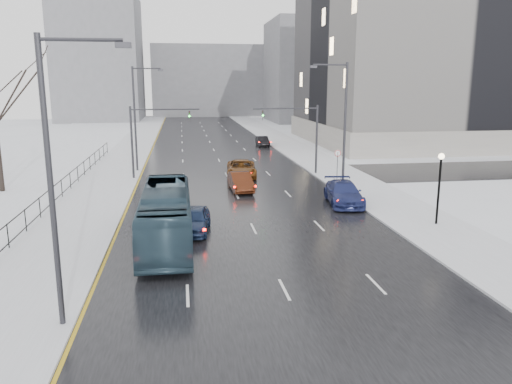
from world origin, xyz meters
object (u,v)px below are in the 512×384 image
streetlight_r_mid (342,121)px  bus (166,216)px  streetlight_l_far (137,114)px  sedan_right_distant (263,141)px  mast_signal_left (144,134)px  sedan_right_far (344,193)px  sedan_right_cross (241,169)px  tree_park_e (3,192)px  lamppost_r_mid (440,178)px  sedan_right_near (241,182)px  no_uturn_sign (338,156)px  streetlight_l_near (57,171)px  sedan_center_near (194,220)px  mast_signal_right (306,131)px

streetlight_r_mid → bus: 17.65m
streetlight_l_far → sedan_right_distant: (15.04, 17.92, -4.92)m
mast_signal_left → sedan_right_far: 19.04m
bus → sedan_right_cross: size_ratio=1.92×
tree_park_e → lamppost_r_mid: bearing=-25.6°
mast_signal_left → sedan_right_near: bearing=-39.0°
no_uturn_sign → sedan_right_cross: (-7.94, 3.50, -1.48)m
no_uturn_sign → bus: bearing=-133.3°
bus → tree_park_e: bearing=131.2°
sedan_right_distant → streetlight_l_far: bearing=-130.8°
streetlight_l_far → sedan_right_cross: (9.43, -4.50, -4.79)m
streetlight_l_near → sedan_right_near: (8.67, 21.67, -4.85)m
sedan_center_near → streetlight_r_mid: bearing=46.1°
tree_park_e → mast_signal_right: tree_park_e is taller
mast_signal_left → sedan_right_near: 10.60m
no_uturn_sign → streetlight_r_mid: bearing=-104.5°
streetlight_l_far → mast_signal_left: (0.84, -4.00, -1.51)m
sedan_right_near → sedan_right_distant: bearing=74.7°
streetlight_r_mid → lamppost_r_mid: size_ratio=2.34×
streetlight_l_near → lamppost_r_mid: (19.17, 10.00, -2.67)m
tree_park_e → mast_signal_left: tree_park_e is taller
no_uturn_sign → sedan_right_far: bearing=-104.3°
sedan_center_near → sedan_right_far: sedan_right_far is taller
sedan_right_cross → sedan_right_distant: (5.61, 22.42, -0.12)m
streetlight_r_mid → mast_signal_left: 17.50m
sedan_right_near → lamppost_r_mid: bearing=-50.6°
lamppost_r_mid → bus: 16.08m
tree_park_e → bus: 20.07m
sedan_center_near → sedan_right_cross: size_ratio=0.76×
no_uturn_sign → sedan_center_near: no_uturn_sign is taller
sedan_center_near → sedan_right_far: size_ratio=0.78×
lamppost_r_mid → sedan_center_near: (-14.50, 0.82, -2.17)m
mast_signal_left → sedan_center_near: 17.91m
mast_signal_left → sedan_center_near: size_ratio=1.52×
tree_park_e → sedan_center_near: tree_park_e is taller
sedan_right_distant → streetlight_l_near: bearing=-107.5°
sedan_center_near → sedan_right_near: bearing=77.6°
streetlight_l_near → mast_signal_right: streetlight_l_near is taller
no_uturn_sign → sedan_right_cross: bearing=156.2°
streetlight_l_near → sedan_center_near: bearing=66.7°
streetlight_l_far → no_uturn_sign: streetlight_l_far is taller
tree_park_e → streetlight_l_near: bearing=-67.3°
lamppost_r_mid → sedan_right_near: (-10.50, 11.67, -2.17)m
streetlight_r_mid → sedan_right_cross: bearing=132.6°
tree_park_e → bus: (13.21, -15.03, 1.55)m
bus → sedan_right_near: 13.86m
mast_signal_right → sedan_right_cross: (-6.06, -0.50, -3.28)m
sedan_center_near → sedan_right_cross: (4.76, 16.68, 0.06)m
tree_park_e → sedan_right_cross: bearing=10.2°
streetlight_r_mid → sedan_right_cross: size_ratio=1.77×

